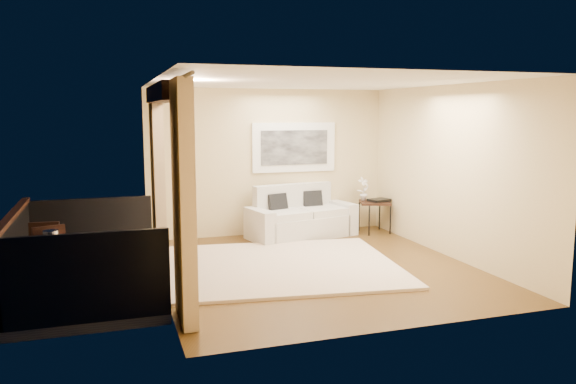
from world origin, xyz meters
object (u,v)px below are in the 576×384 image
orchid (363,189)px  ice_bucket (51,239)px  balcony_chair_far (47,248)px  side_table (375,204)px  balcony_chair_near (52,257)px  sofa (300,218)px  bistro_table (61,254)px

orchid → ice_bucket: (-5.30, -2.46, -0.05)m
balcony_chair_far → ice_bucket: 0.78m
side_table → balcony_chair_far: size_ratio=0.81×
side_table → balcony_chair_near: balcony_chair_near is taller
balcony_chair_near → orchid: bearing=5.7°
side_table → orchid: 0.37m
sofa → orchid: bearing=-12.4°
sofa → bistro_table: sofa is taller
sofa → balcony_chair_near: size_ratio=2.35×
orchid → bistro_table: size_ratio=0.65×
bistro_table → balcony_chair_near: size_ratio=0.80×
balcony_chair_far → ice_bucket: size_ratio=4.32×
side_table → balcony_chair_far: (-5.61, -1.61, -0.05)m
side_table → orchid: orchid is taller
balcony_chair_far → balcony_chair_near: balcony_chair_near is taller
balcony_chair_near → bistro_table: bearing=-73.9°
orchid → balcony_chair_far: bearing=-162.2°
sofa → balcony_chair_far: 4.51m
orchid → balcony_chair_far: size_ratio=0.53×
side_table → balcony_chair_far: 5.83m
sofa → side_table: size_ratio=3.01×
side_table → ice_bucket: 5.96m
orchid → balcony_chair_near: 5.82m
sofa → bistro_table: bearing=-159.1°
side_table → balcony_chair_far: balcony_chair_far is taller
side_table → balcony_chair_near: (-5.50, -2.21, -0.03)m
sofa → balcony_chair_far: size_ratio=2.43×
bistro_table → ice_bucket: size_ratio=3.56×
orchid → bistro_table: (-5.20, -2.52, -0.24)m
sofa → balcony_chair_near: (-4.04, -2.36, 0.18)m
orchid → bistro_table: orchid is taller
balcony_chair_near → ice_bucket: 0.28m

